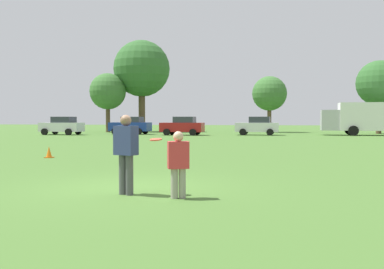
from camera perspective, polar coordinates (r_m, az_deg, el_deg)
The scene contains 14 objects.
ground_plane at distance 10.67m, azimuth -7.98°, elevation -6.95°, with size 187.81×187.81×0.00m, color #47702D.
player_thrower at distance 9.65m, azimuth -8.66°, elevation -2.00°, with size 0.56×0.44×1.76m.
player_defender at distance 9.13m, azimuth -1.81°, elevation -3.51°, with size 0.49×0.39×1.41m.
frisbee at distance 9.60m, azimuth -4.77°, elevation -0.66°, with size 0.27×0.27×0.07m.
traffic_cone at distance 19.46m, azimuth -18.25°, elevation -2.23°, with size 0.32×0.32×0.48m.
parked_car_near_left at distance 45.59m, azimuth -16.68°, elevation 1.13°, with size 4.28×2.38×1.82m.
parked_car_mid_left at distance 45.69m, azimuth -8.05°, elevation 1.20°, with size 4.28×2.38×1.82m.
parked_car_center at distance 42.73m, azimuth -1.24°, elevation 1.15°, with size 4.28×2.38×1.82m.
parked_car_mid_right at distance 43.38m, azimuth 8.61°, elevation 1.14°, with size 4.28×2.38×1.82m.
box_truck at distance 45.47m, azimuth 22.18°, elevation 2.10°, with size 8.61×3.28×3.18m.
tree_west_oak at distance 53.09m, azimuth -10.99°, elevation 5.54°, with size 4.33×4.33×7.04m.
tree_west_maple at distance 54.34m, azimuth -6.62°, elevation 8.54°, with size 6.91×6.91×11.23m.
tree_center_elm at distance 52.25m, azimuth 10.13°, elevation 5.29°, with size 4.07×4.07×6.62m.
tree_east_birch at distance 50.61m, azimuth 23.36°, elevation 6.18°, with size 4.81×4.81×7.82m.
Camera 1 is at (3.26, -10.02, 1.69)m, focal length 40.66 mm.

